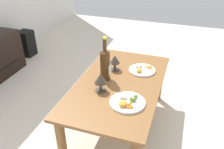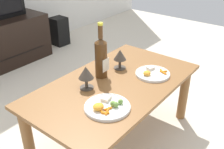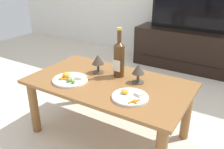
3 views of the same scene
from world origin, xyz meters
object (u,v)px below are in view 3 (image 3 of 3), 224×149
object	(u,v)px
tv_screen	(190,8)
goblet_left	(98,60)
tv_stand	(184,49)
goblet_right	(138,70)
dinner_plate_right	(130,96)
dinner_plate_left	(70,79)
wine_bottle	(119,58)
dining_table	(109,92)

from	to	relation	value
tv_screen	goblet_left	bearing A→B (deg)	-98.49
tv_screen	goblet_left	world-z (taller)	tv_screen
tv_screen	tv_stand	bearing A→B (deg)	90.00
goblet_right	dinner_plate_right	xyz separation A→B (m)	(0.06, -0.24, -0.09)
dinner_plate_left	dinner_plate_right	size ratio (longest dim) A/B	1.10
tv_stand	goblet_right	xyz separation A→B (m)	(0.11, -1.67, 0.32)
wine_bottle	dining_table	bearing A→B (deg)	-96.09
goblet_left	dinner_plate_left	world-z (taller)	goblet_left
tv_stand	goblet_left	bearing A→B (deg)	-98.48
dining_table	tv_stand	distance (m)	1.78
dining_table	goblet_left	size ratio (longest dim) A/B	7.89
tv_stand	wine_bottle	world-z (taller)	wine_bottle
dinner_plate_left	dinner_plate_right	xyz separation A→B (m)	(0.51, 0.00, -0.00)
wine_bottle	goblet_right	world-z (taller)	wine_bottle
tv_stand	dinner_plate_left	world-z (taller)	dinner_plate_left
dining_table	tv_stand	size ratio (longest dim) A/B	0.93
tv_screen	wine_bottle	world-z (taller)	tv_screen
tv_screen	dinner_plate_right	bearing A→B (deg)	-84.95
goblet_left	dining_table	bearing A→B (deg)	-32.20
tv_stand	dinner_plate_left	distance (m)	1.95
dinner_plate_right	goblet_right	bearing A→B (deg)	104.08
dinner_plate_right	dining_table	bearing A→B (deg)	151.58
goblet_right	goblet_left	bearing A→B (deg)	180.00
tv_stand	wine_bottle	xyz separation A→B (m)	(-0.07, -1.64, 0.37)
wine_bottle	dinner_plate_left	world-z (taller)	wine_bottle
wine_bottle	goblet_left	distance (m)	0.19
dining_table	dinner_plate_left	distance (m)	0.31
wine_bottle	dinner_plate_left	distance (m)	0.40
goblet_left	dinner_plate_right	bearing A→B (deg)	-29.95
wine_bottle	goblet_right	distance (m)	0.19
dining_table	goblet_left	distance (m)	0.27
tv_stand	tv_screen	world-z (taller)	tv_screen
dining_table	goblet_right	xyz separation A→B (m)	(0.19, 0.10, 0.18)
wine_bottle	dinner_plate_right	xyz separation A→B (m)	(0.24, -0.27, -0.14)
tv_stand	dinner_plate_left	size ratio (longest dim) A/B	4.89
goblet_left	dinner_plate_left	size ratio (longest dim) A/B	0.57
tv_screen	wine_bottle	distance (m)	1.65
wine_bottle	goblet_left	bearing A→B (deg)	-171.48
tv_stand	tv_screen	xyz separation A→B (m)	(0.00, -0.00, 0.53)
tv_stand	dinner_plate_right	size ratio (longest dim) A/B	5.37
tv_stand	tv_screen	bearing A→B (deg)	-90.00
tv_screen	dining_table	bearing A→B (deg)	-92.72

